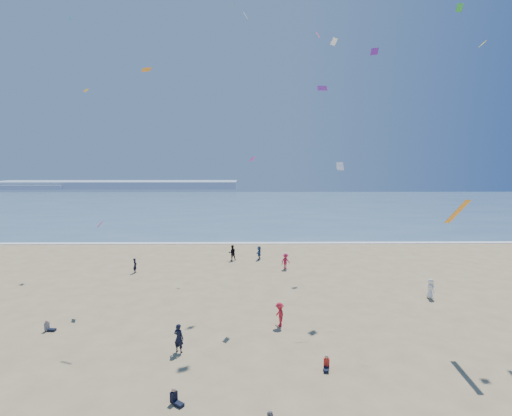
{
  "coord_description": "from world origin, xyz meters",
  "views": [
    {
      "loc": [
        1.74,
        -13.46,
        12.13
      ],
      "look_at": [
        2.0,
        8.0,
        9.63
      ],
      "focal_mm": 28.0,
      "sensor_mm": 36.0,
      "label": 1
    }
  ],
  "objects": [
    {
      "name": "ocean",
      "position": [
        0.0,
        95.0,
        0.03
      ],
      "size": [
        220.0,
        100.0,
        0.06
      ],
      "primitive_type": "cube",
      "color": "#476B84",
      "rests_on": "ground"
    },
    {
      "name": "surf_line",
      "position": [
        0.0,
        45.0,
        0.04
      ],
      "size": [
        220.0,
        1.2,
        0.08
      ],
      "primitive_type": "cube",
      "color": "white",
      "rests_on": "ground"
    },
    {
      "name": "headland_far",
      "position": [
        -60.0,
        170.0,
        1.6
      ],
      "size": [
        110.0,
        20.0,
        3.2
      ],
      "primitive_type": "cube",
      "color": "#7A8EA8",
      "rests_on": "ground"
    },
    {
      "name": "headland_near",
      "position": [
        -100.0,
        165.0,
        1.0
      ],
      "size": [
        40.0,
        14.0,
        2.0
      ],
      "primitive_type": "cube",
      "color": "#7A8EA8",
      "rests_on": "ground"
    },
    {
      "name": "standing_flyers",
      "position": [
        3.72,
        16.95,
        0.87
      ],
      "size": [
        31.05,
        40.88,
        1.91
      ],
      "color": "white",
      "rests_on": "ground"
    },
    {
      "name": "seated_group",
      "position": [
        0.37,
        5.45,
        0.42
      ],
      "size": [
        22.39,
        17.17,
        0.84
      ],
      "color": "silver",
      "rests_on": "ground"
    },
    {
      "name": "kites_aloft",
      "position": [
        9.72,
        13.13,
        15.01
      ],
      "size": [
        38.42,
        41.02,
        28.17
      ],
      "color": "white",
      "rests_on": "ground"
    }
  ]
}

